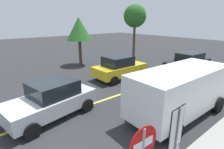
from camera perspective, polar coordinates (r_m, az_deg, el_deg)
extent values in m
plane|color=#2D2D30|center=(8.50, -21.06, -13.69)|extent=(80.00, 80.00, 0.00)
cube|color=#E0D14C|center=(9.63, -3.80, -8.64)|extent=(28.00, 0.16, 0.01)
cylinder|color=red|center=(3.64, 10.03, -21.32)|extent=(0.76, 0.03, 0.76)
cube|color=white|center=(3.64, 10.03, -21.32)|extent=(0.53, 0.04, 0.18)
cube|color=white|center=(4.11, 20.18, -16.08)|extent=(0.50, 0.05, 0.95)
cube|color=black|center=(4.11, 20.18, -16.08)|extent=(0.54, 0.04, 0.99)
cube|color=white|center=(8.34, 21.25, -4.45)|extent=(5.23, 2.07, 1.82)
cube|color=black|center=(6.58, 12.10, -5.63)|extent=(0.19, 1.84, 0.80)
cylinder|color=black|center=(6.93, 19.75, -17.41)|extent=(0.76, 0.27, 0.76)
cylinder|color=black|center=(7.96, 7.39, -11.64)|extent=(0.76, 0.27, 0.76)
cylinder|color=black|center=(9.81, 31.15, -8.36)|extent=(0.76, 0.27, 0.76)
cylinder|color=black|center=(10.56, 21.12, -5.21)|extent=(0.76, 0.27, 0.76)
cube|color=black|center=(16.41, 23.35, 3.25)|extent=(4.63, 1.91, 0.62)
cube|color=black|center=(16.48, 24.00, 5.44)|extent=(2.25, 1.62, 0.62)
cylinder|color=black|center=(14.75, 23.06, 0.58)|extent=(0.65, 0.24, 0.64)
cylinder|color=black|center=(15.65, 17.57, 2.07)|extent=(0.65, 0.24, 0.64)
cylinder|color=black|center=(17.45, 28.29, 2.32)|extent=(0.65, 0.24, 0.64)
cylinder|color=black|center=(18.22, 23.35, 3.53)|extent=(0.65, 0.24, 0.64)
cube|color=#B7BABF|center=(8.44, -19.31, -8.73)|extent=(4.20, 2.52, 0.66)
cube|color=black|center=(8.27, -18.59, -4.23)|extent=(2.15, 1.93, 0.66)
cylinder|color=black|center=(7.36, -24.52, -16.36)|extent=(0.67, 0.33, 0.64)
cylinder|color=black|center=(8.89, -29.74, -11.15)|extent=(0.67, 0.33, 0.64)
cylinder|color=black|center=(8.58, -8.10, -9.87)|extent=(0.67, 0.33, 0.64)
cylinder|color=black|center=(9.91, -15.20, -6.46)|extent=(0.67, 0.33, 0.64)
cube|color=gold|center=(13.17, 2.56, 1.65)|extent=(4.01, 1.95, 0.69)
cube|color=black|center=(12.87, 1.94, 4.44)|extent=(1.93, 1.69, 0.69)
cylinder|color=black|center=(14.82, 3.97, 2.03)|extent=(0.64, 0.23, 0.64)
cylinder|color=black|center=(13.57, 9.47, 0.39)|extent=(0.64, 0.23, 0.64)
cylinder|color=black|center=(13.17, -4.61, 0.05)|extent=(0.64, 0.23, 0.64)
cylinder|color=black|center=(11.74, 0.73, -2.06)|extent=(0.64, 0.23, 0.64)
cylinder|color=#513823|center=(19.95, 7.15, 10.74)|extent=(0.27, 0.27, 3.95)
sphere|color=#286023|center=(19.83, 7.45, 18.33)|extent=(2.41, 2.41, 2.41)
cylinder|color=#513823|center=(17.29, -10.26, 6.95)|extent=(0.29, 0.29, 2.37)
cone|color=#286023|center=(17.05, -10.68, 14.39)|extent=(2.38, 2.38, 2.12)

